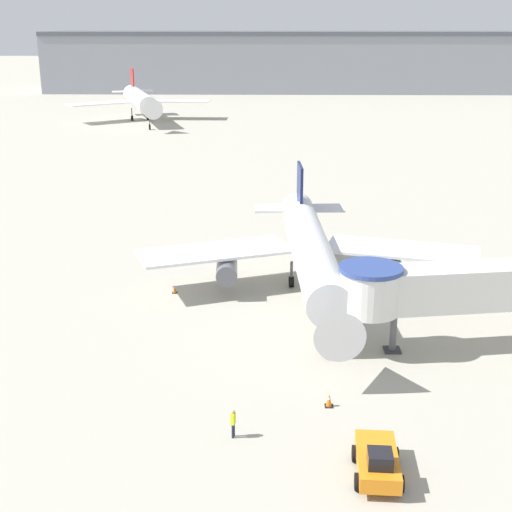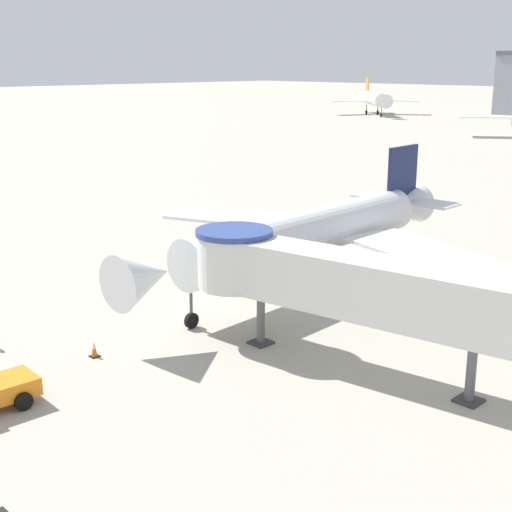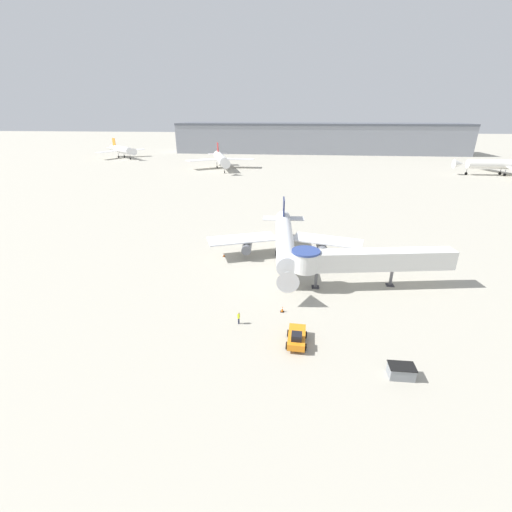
{
  "view_description": "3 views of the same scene",
  "coord_description": "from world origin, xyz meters",
  "views": [
    {
      "loc": [
        -3.64,
        -51.47,
        20.81
      ],
      "look_at": [
        -4.75,
        -3.48,
        4.89
      ],
      "focal_mm": 50.0,
      "sensor_mm": 36.0,
      "label": 1
    },
    {
      "loc": [
        29.42,
        -33.5,
        14.46
      ],
      "look_at": [
        1.28,
        -5.77,
        3.72
      ],
      "focal_mm": 50.0,
      "sensor_mm": 36.0,
      "label": 2
    },
    {
      "loc": [
        0.18,
        -54.29,
        24.18
      ],
      "look_at": [
        -5.08,
        -3.09,
        2.41
      ],
      "focal_mm": 24.0,
      "sensor_mm": 36.0,
      "label": 3
    }
  ],
  "objects": [
    {
      "name": "terminal_building",
      "position": [
        16.12,
        175.0,
        8.86
      ],
      "size": [
        176.1,
        26.81,
        17.7
      ],
      "color": "gray",
      "rests_on": "ground_plane"
    },
    {
      "name": "pushback_tug_orange",
      "position": [
        1.48,
        -22.26,
        0.85
      ],
      "size": [
        2.42,
        4.25,
        1.91
      ],
      "rotation": [
        0.0,
        0.0,
        -0.05
      ],
      "color": "orange",
      "rests_on": "ground_plane"
    },
    {
      "name": "background_jet_blue_tail",
      "position": [
        84.15,
        97.65,
        4.42
      ],
      "size": [
        32.6,
        33.24,
        10.05
      ],
      "rotation": [
        0.0,
        0.0,
        -1.56
      ],
      "color": "white",
      "rests_on": "ground_plane"
    },
    {
      "name": "traffic_cone_starboard_wing",
      "position": [
        10.44,
        1.98,
        0.36
      ],
      "size": [
        0.46,
        0.46,
        0.76
      ],
      "color": "black",
      "rests_on": "ground_plane"
    },
    {
      "name": "ground_plane",
      "position": [
        0.0,
        0.0,
        0.0
      ],
      "size": [
        800.0,
        800.0,
        0.0
      ],
      "primitive_type": "plane",
      "color": "#A8A393"
    },
    {
      "name": "traffic_cone_near_nose",
      "position": [
        -0.33,
        -15.74,
        0.38
      ],
      "size": [
        0.48,
        0.48,
        0.79
      ],
      "color": "black",
      "rests_on": "ground_plane"
    },
    {
      "name": "service_container_gray",
      "position": [
        11.67,
        -26.47,
        0.67
      ],
      "size": [
        2.55,
        1.61,
        1.33
      ],
      "rotation": [
        0.0,
        0.0,
        0.0
      ],
      "color": "gray",
      "rests_on": "ground_plane"
    },
    {
      "name": "jet_bridge",
      "position": [
        10.96,
        -7.43,
        4.32
      ],
      "size": [
        23.82,
        6.75,
        6.0
      ],
      "rotation": [
        0.0,
        0.0,
        0.16
      ],
      "color": "silver",
      "rests_on": "ground_plane"
    },
    {
      "name": "background_jet_red_tail",
      "position": [
        -31.96,
        102.94,
        4.61
      ],
      "size": [
        30.52,
        33.33,
        10.48
      ],
      "rotation": [
        0.0,
        0.0,
        0.31
      ],
      "color": "white",
      "rests_on": "ground_plane"
    },
    {
      "name": "background_jet_orange_tail",
      "position": [
        -95.1,
        136.55,
        4.51
      ],
      "size": [
        24.27,
        23.7,
        10.24
      ],
      "rotation": [
        0.0,
        0.0,
        0.85
      ],
      "color": "white",
      "rests_on": "ground_plane"
    },
    {
      "name": "traffic_cone_port_wing",
      "position": [
        -11.4,
        1.7,
        0.33
      ],
      "size": [
        0.41,
        0.41,
        0.69
      ],
      "color": "black",
      "rests_on": "ground_plane"
    },
    {
      "name": "main_airplane",
      "position": [
        -0.55,
        1.47,
        3.59
      ],
      "size": [
        28.12,
        29.44,
        8.41
      ],
      "rotation": [
        0.0,
        0.0,
        0.05
      ],
      "color": "silver",
      "rests_on": "ground_plane"
    },
    {
      "name": "ground_crew_marshaller",
      "position": [
        -5.58,
        -19.0,
        0.94
      ],
      "size": [
        0.27,
        0.35,
        1.63
      ],
      "rotation": [
        0.0,
        0.0,
        1.24
      ],
      "color": "#1E2338",
      "rests_on": "ground_plane"
    }
  ]
}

